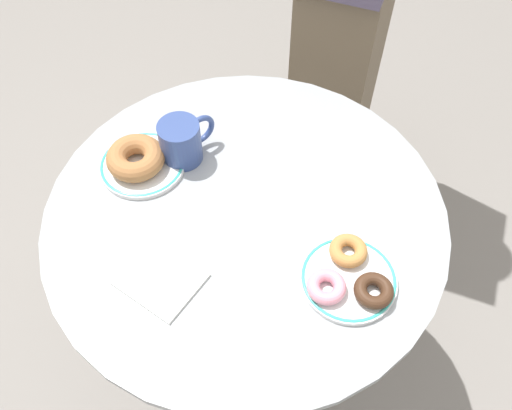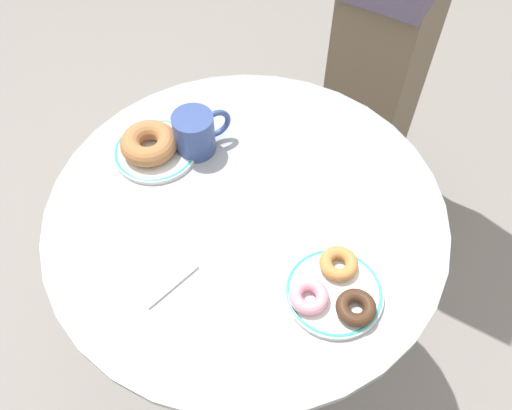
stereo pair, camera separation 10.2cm
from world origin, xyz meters
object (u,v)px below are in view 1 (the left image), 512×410
Objects in this scene: donut_chocolate at (374,291)px; donut_old_fashioned at (348,251)px; cafe_table at (247,262)px; donut_pink_frosted at (326,287)px; plate_right at (348,279)px; paper_napkin at (161,279)px; donut_cinnamon at (136,158)px; plate_left at (143,164)px; coffee_mug at (182,141)px.

donut_old_fashioned is (-0.07, 0.05, 0.00)m from donut_chocolate.
donut_pink_frosted is (0.22, -0.07, 0.23)m from cafe_table.
paper_napkin is at bearing -146.46° from plate_right.
donut_cinnamon reaches higher than donut_old_fashioned.
donut_pink_frosted is (-0.02, -0.04, 0.02)m from plate_right.
donut_cinnamon is at bearing -178.68° from plate_right.
donut_cinnamon is at bearing 176.01° from donut_pink_frosted.
paper_napkin is (-0.28, -0.18, -0.00)m from plate_right.
cafe_table is 4.55× the size of plate_right.
plate_left is 2.56× the size of donut_pink_frosted.
donut_cinnamon is at bearing -115.55° from plate_left.
coffee_mug is at bearing 166.76° from cafe_table.
donut_old_fashioned is at bearing 148.02° from donut_chocolate.
plate_right is at bearing 1.32° from donut_cinnamon.
donut_cinnamon is (-0.00, -0.01, 0.03)m from plate_left.
donut_old_fashioned is at bearing 121.34° from plate_right.
donut_old_fashioned is (0.45, 0.04, 0.02)m from plate_left.
donut_cinnamon is 0.87× the size of paper_napkin.
plate_left is at bearing -173.71° from cafe_table.
cafe_table is 0.32m from donut_pink_frosted.
donut_old_fashioned is at bearing 41.78° from paper_napkin.
plate_right is at bearing 33.54° from paper_napkin.
donut_old_fashioned reaches higher than paper_napkin.
plate_left reaches higher than paper_napkin.
paper_napkin is 0.29m from coffee_mug.
coffee_mug is at bearing 171.27° from donut_chocolate.
donut_pink_frosted is 0.29m from paper_napkin.
donut_chocolate reaches higher than paper_napkin.
plate_left reaches higher than cafe_table.
donut_chocolate and donut_pink_frosted have the same top height.
donut_pink_frosted is (0.00, -0.08, 0.00)m from donut_old_fashioned.
cafe_table is 0.32m from plate_left.
plate_right reaches higher than cafe_table.
plate_left is at bearing -179.79° from plate_right.
donut_old_fashioned is at bearing 4.54° from cafe_table.
donut_cinnamon reaches higher than cafe_table.
donut_cinnamon reaches higher than donut_pink_frosted.
plate_right is 2.51× the size of donut_old_fashioned.
plate_left is 1.02× the size of plate_right.
cafe_table is 6.33× the size of coffee_mug.
plate_left is at bearing -174.54° from donut_old_fashioned.
donut_pink_frosted is (0.46, -0.03, -0.01)m from donut_cinnamon.
donut_cinnamon is at bearing -173.44° from donut_old_fashioned.
donut_old_fashioned is at bearing 6.56° from donut_cinnamon.
cafe_table is 0.30m from paper_napkin.
coffee_mug is (-0.40, 0.11, 0.02)m from donut_pink_frosted.
donut_pink_frosted reaches higher than paper_napkin.
donut_pink_frosted is at bearing -88.04° from donut_old_fashioned.
cafe_table is at bearing -175.46° from donut_old_fashioned.
cafe_table is 4.44× the size of plate_left.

